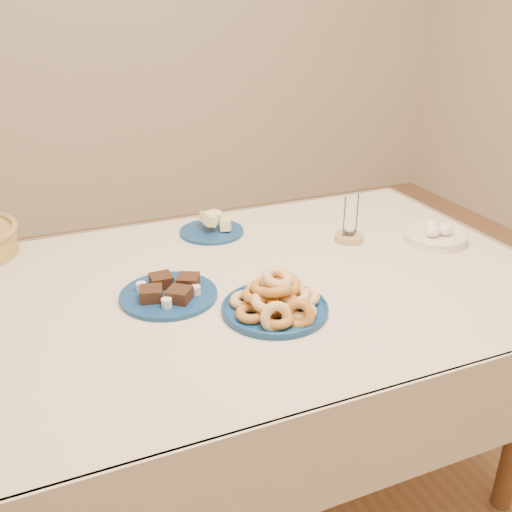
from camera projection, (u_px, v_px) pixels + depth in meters
name	position (u px, v px, depth m)	size (l,w,h in m)	color
ground	(250.00, 479.00, 1.91)	(5.00, 5.00, 0.00)	#906444
dining_table	(249.00, 314.00, 1.64)	(1.71, 1.11, 0.75)	brown
donut_platter	(276.00, 301.00, 1.43)	(0.33, 0.33, 0.12)	navy
melon_plate	(213.00, 226.00, 1.91)	(0.24, 0.24, 0.07)	navy
brownie_plate	(169.00, 292.00, 1.51)	(0.33, 0.33, 0.05)	navy
candle_holder	(349.00, 237.00, 1.85)	(0.11, 0.11, 0.16)	tan
egg_bowl	(436.00, 236.00, 1.84)	(0.22, 0.22, 0.07)	silver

